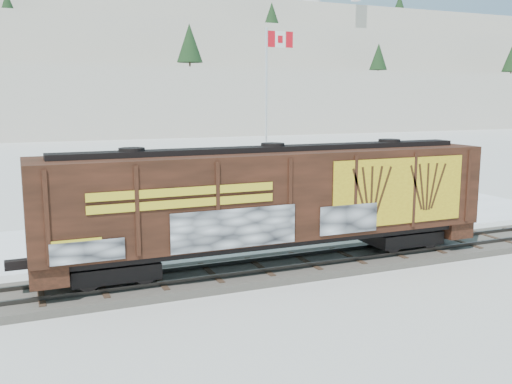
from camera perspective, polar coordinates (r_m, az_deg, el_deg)
name	(u,v)px	position (r m, az deg, el deg)	size (l,w,h in m)	color
ground	(305,268)	(23.28, 4.93, -7.56)	(500.00, 500.00, 0.00)	white
rail_track	(305,264)	(23.24, 4.93, -7.21)	(50.00, 3.40, 0.43)	#59544C
parking_strip	(238,229)	(29.88, -1.82, -3.68)	(40.00, 8.00, 0.03)	white
hillside	(53,68)	(159.96, -19.63, 11.58)	(360.00, 110.00, 93.00)	white
hopper_railcar	(273,198)	(21.95, 1.67, -0.62)	(17.78, 3.06, 4.54)	black
flagpole	(268,140)	(36.71, 1.18, 5.19)	(2.30, 0.90, 11.12)	silver
car_silver	(142,226)	(27.89, -11.33, -3.31)	(1.65, 4.11, 1.40)	#AFB2B6
car_white	(294,215)	(29.68, 3.83, -2.32)	(1.54, 4.43, 1.46)	white
car_dark	(347,209)	(31.25, 9.10, -1.72)	(2.19, 5.40, 1.57)	black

